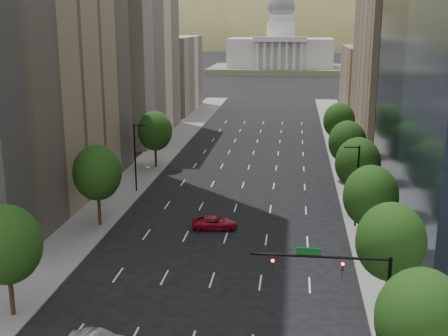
% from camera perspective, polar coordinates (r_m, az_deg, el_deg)
% --- Properties ---
extents(sidewalk_left, '(6.00, 200.00, 0.15)m').
position_cam_1_polar(sidewalk_left, '(72.26, -11.20, -3.35)').
color(sidewalk_left, slate).
rests_on(sidewalk_left, ground).
extents(sidewalk_right, '(6.00, 200.00, 0.15)m').
position_cam_1_polar(sidewalk_right, '(69.38, 14.02, -4.25)').
color(sidewalk_right, slate).
rests_on(sidewalk_right, ground).
extents(midrise_cream_left, '(14.00, 30.00, 35.00)m').
position_cam_1_polar(midrise_cream_left, '(112.94, -9.51, 11.99)').
color(midrise_cream_left, beige).
rests_on(midrise_cream_left, ground).
extents(filler_left, '(14.00, 26.00, 18.00)m').
position_cam_1_polar(filler_left, '(145.39, -5.70, 9.22)').
color(filler_left, beige).
rests_on(filler_left, ground).
extents(parking_tan_right, '(14.00, 30.00, 30.00)m').
position_cam_1_polar(parking_tan_right, '(107.16, 17.10, 10.12)').
color(parking_tan_right, '#8C7759').
rests_on(parking_tan_right, ground).
extents(filler_right, '(14.00, 26.00, 16.00)m').
position_cam_1_polar(filler_right, '(140.24, 14.61, 8.24)').
color(filler_right, '#8C7759').
rests_on(filler_right, ground).
extents(tree_right_0, '(5.20, 5.20, 8.39)m').
position_cam_1_polar(tree_right_0, '(35.20, 18.85, -13.98)').
color(tree_right_0, '#382316').
rests_on(tree_right_0, ground).
extents(tree_right_1, '(5.20, 5.20, 8.75)m').
position_cam_1_polar(tree_right_1, '(44.91, 16.11, -6.99)').
color(tree_right_1, '#382316').
rests_on(tree_right_1, ground).
extents(tree_right_2, '(5.20, 5.20, 8.61)m').
position_cam_1_polar(tree_right_2, '(56.19, 14.25, -2.73)').
color(tree_right_2, '#382316').
rests_on(tree_right_2, ground).
extents(tree_right_3, '(5.20, 5.20, 8.89)m').
position_cam_1_polar(tree_right_3, '(67.63, 13.05, 0.46)').
color(tree_right_3, '#382316').
rests_on(tree_right_3, ground).
extents(tree_right_4, '(5.20, 5.20, 8.46)m').
position_cam_1_polar(tree_right_4, '(81.32, 12.05, 2.50)').
color(tree_right_4, '#382316').
rests_on(tree_right_4, ground).
extents(tree_right_5, '(5.20, 5.20, 8.75)m').
position_cam_1_polar(tree_right_5, '(96.95, 11.28, 4.58)').
color(tree_right_5, '#382316').
rests_on(tree_right_5, ground).
extents(tree_left_0, '(5.20, 5.20, 8.75)m').
position_cam_1_polar(tree_left_0, '(45.50, -20.63, -7.09)').
color(tree_left_0, '#382316').
rests_on(tree_left_0, ground).
extents(tree_left_1, '(5.20, 5.20, 8.97)m').
position_cam_1_polar(tree_left_1, '(62.91, -12.38, -0.47)').
color(tree_left_1, '#382316').
rests_on(tree_left_1, ground).
extents(tree_left_2, '(5.20, 5.20, 8.68)m').
position_cam_1_polar(tree_left_2, '(87.32, -6.82, 3.66)').
color(tree_left_2, '#382316').
rests_on(tree_left_2, ground).
extents(streetlight_rn, '(1.70, 0.20, 9.00)m').
position_cam_1_polar(streetlight_rn, '(63.01, 12.94, -1.53)').
color(streetlight_rn, black).
rests_on(streetlight_rn, ground).
extents(streetlight_ln, '(1.70, 0.20, 9.00)m').
position_cam_1_polar(streetlight_ln, '(75.04, -8.71, 1.20)').
color(streetlight_ln, black).
rests_on(streetlight_ln, ground).
extents(traffic_signal, '(9.12, 0.40, 7.38)m').
position_cam_1_polar(traffic_signal, '(39.18, 12.30, -10.87)').
color(traffic_signal, black).
rests_on(traffic_signal, ground).
extents(capitol, '(60.00, 40.00, 35.20)m').
position_cam_1_polar(capitol, '(255.48, 5.57, 11.28)').
color(capitol, '#596647').
rests_on(capitol, ground).
extents(foothills, '(720.00, 413.00, 263.00)m').
position_cam_1_polar(foothills, '(608.30, 9.66, 8.46)').
color(foothills, olive).
rests_on(foothills, ground).
extents(car_red_far, '(5.08, 2.80, 1.35)m').
position_cam_1_polar(car_red_far, '(62.14, -0.94, -5.42)').
color(car_red_far, maroon).
rests_on(car_red_far, ground).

